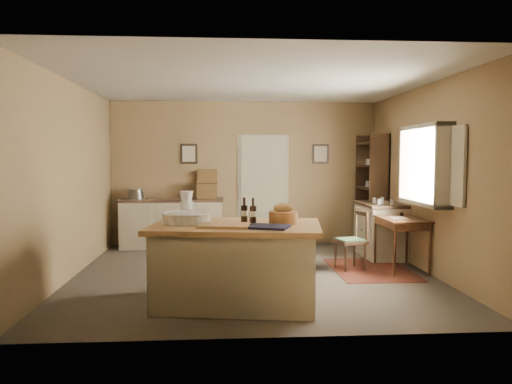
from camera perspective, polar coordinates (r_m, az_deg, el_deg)
ground at (r=7.17m, az=-0.32°, el=-9.37°), size 5.00×5.00×0.00m
wall_back at (r=9.47m, az=-1.30°, el=2.14°), size 5.00×0.10×2.70m
wall_front at (r=4.49m, az=1.72°, el=0.07°), size 5.00×0.10×2.70m
wall_left at (r=7.26m, az=-20.43°, el=1.32°), size 0.10×5.00×2.70m
wall_right at (r=7.56m, az=18.94°, el=1.45°), size 0.10×5.00×2.70m
ceiling at (r=7.05m, az=-0.33°, el=12.50°), size 5.00×5.00×0.00m
door at (r=9.48m, az=0.83°, el=0.36°), size 0.97×0.06×2.11m
framed_prints at (r=9.46m, az=-0.08°, el=4.38°), size 2.82×0.02×0.38m
window at (r=7.34m, az=19.03°, el=2.94°), size 0.25×1.99×1.12m
work_island at (r=5.68m, az=-2.37°, el=-7.95°), size 2.03×1.48×1.20m
sideboard at (r=9.28m, az=-9.53°, el=-3.34°), size 1.88×0.54×1.18m
rug at (r=7.63m, az=12.98°, el=-8.62°), size 1.11×1.61×0.01m
writing_desk at (r=7.66m, az=16.29°, el=-3.56°), size 0.59×0.96×0.82m
desk_chair at (r=7.50m, az=10.73°, el=-5.57°), size 0.47×0.47×0.84m
right_cabinet at (r=8.59m, az=14.01°, el=-4.15°), size 0.63×1.13×0.99m
shelving_unit at (r=9.41m, az=13.33°, el=0.08°), size 0.35×0.93×2.07m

